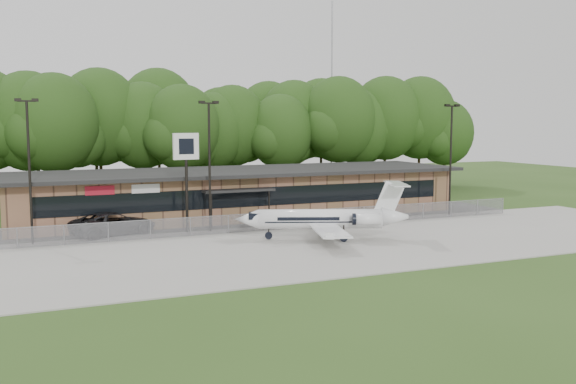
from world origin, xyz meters
name	(u,v)px	position (x,y,z in m)	size (l,w,h in m)	color
ground	(375,271)	(0.00, 0.00, 0.00)	(160.00, 160.00, 0.00)	#2F4C1B
apron	(315,246)	(0.00, 8.00, 0.04)	(64.00, 18.00, 0.08)	#9E9B93
parking_lot	(256,222)	(0.00, 19.50, 0.03)	(50.00, 9.00, 0.06)	#383835
terminal	(239,192)	(0.00, 23.94, 2.18)	(41.00, 11.65, 4.30)	#8D5E46
fence	(276,221)	(0.00, 15.00, 0.78)	(46.00, 0.04, 1.52)	gray
treeline	(188,132)	(0.00, 42.00, 7.50)	(72.00, 12.00, 15.00)	#1B3611
radio_mast	(332,94)	(22.00, 48.00, 12.50)	(0.20, 0.20, 25.00)	gray
light_pole_left	(29,160)	(-18.00, 16.50, 5.98)	(1.55, 0.30, 10.23)	black
light_pole_mid	(209,156)	(-5.00, 16.50, 5.98)	(1.55, 0.30, 10.23)	black
light_pole_right	(451,151)	(18.00, 16.50, 5.98)	(1.55, 0.30, 10.23)	black
business_jet	(327,220)	(1.73, 9.66, 1.54)	(12.53, 11.19, 4.30)	white
suv	(114,223)	(-12.16, 18.16, 0.90)	(2.98, 6.46, 1.80)	#313133
pole_sign	(186,157)	(-6.77, 16.80, 5.94)	(2.05, 0.42, 7.77)	black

